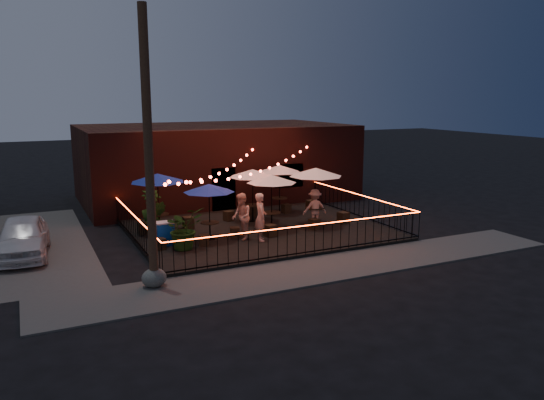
{
  "coord_description": "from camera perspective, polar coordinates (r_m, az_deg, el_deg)",
  "views": [
    {
      "loc": [
        -8.67,
        -17.41,
        5.56
      ],
      "look_at": [
        0.45,
        1.63,
        1.39
      ],
      "focal_mm": 35.0,
      "sensor_mm": 36.0,
      "label": 1
    }
  ],
  "objects": [
    {
      "name": "bistro_chair_3",
      "position": [
        22.2,
        -8.99,
        -2.43
      ],
      "size": [
        0.42,
        0.42,
        0.49
      ],
      "primitive_type": "cube",
      "rotation": [
        0.0,
        0.0,
        3.12
      ],
      "color": "black",
      "rests_on": "patio"
    },
    {
      "name": "bistro_chair_5",
      "position": [
        20.69,
        -0.2,
        -3.31
      ],
      "size": [
        0.46,
        0.46,
        0.47
      ],
      "primitive_type": "cube",
      "rotation": [
        0.0,
        0.0,
        3.32
      ],
      "color": "black",
      "rests_on": "patio"
    },
    {
      "name": "potted_shrub_a",
      "position": [
        19.18,
        -9.46,
        -3.01
      ],
      "size": [
        1.66,
        1.53,
        1.53
      ],
      "primitive_type": "imported",
      "rotation": [
        0.0,
        0.0,
        0.29
      ],
      "color": "#104112",
      "rests_on": "patio"
    },
    {
      "name": "patron_a",
      "position": [
        19.99,
        -1.23,
        -1.83
      ],
      "size": [
        0.59,
        0.75,
        1.83
      ],
      "primitive_type": "imported",
      "rotation": [
        0.0,
        0.0,
        1.32
      ],
      "color": "tan",
      "rests_on": "patio"
    },
    {
      "name": "bistro_chair_10",
      "position": [
        24.83,
        1.55,
        -0.92
      ],
      "size": [
        0.39,
        0.39,
        0.42
      ],
      "primitive_type": "cube",
      "rotation": [
        0.0,
        0.0,
        0.08
      ],
      "color": "black",
      "rests_on": "patio"
    },
    {
      "name": "cafe_table_5",
      "position": [
        24.67,
        0.82,
        3.33
      ],
      "size": [
        2.23,
        2.23,
        2.24
      ],
      "rotation": [
        0.0,
        0.0,
        0.1
      ],
      "color": "black",
      "rests_on": "patio"
    },
    {
      "name": "potted_shrub_c",
      "position": [
        23.03,
        -12.86,
        -0.77
      ],
      "size": [
        1.1,
        1.1,
        1.52
      ],
      "primitive_type": "imported",
      "rotation": [
        0.0,
        0.0,
        0.36
      ],
      "color": "#18410C",
      "rests_on": "patio"
    },
    {
      "name": "car_white",
      "position": [
        20.52,
        -25.26,
        -3.63
      ],
      "size": [
        2.01,
        4.22,
        1.39
      ],
      "primitive_type": "imported",
      "rotation": [
        0.0,
        0.0,
        -0.09
      ],
      "color": "white",
      "rests_on": "ground"
    },
    {
      "name": "festoon_lights",
      "position": [
        20.81,
        -3.72,
        2.74
      ],
      "size": [
        10.02,
        8.72,
        1.32
      ],
      "color": "#F53827",
      "rests_on": "ground"
    },
    {
      "name": "fence_front",
      "position": [
        18.34,
        3.63,
        -4.33
      ],
      "size": [
        10.0,
        0.04,
        1.04
      ],
      "color": "black",
      "rests_on": "patio"
    },
    {
      "name": "bistro_chair_0",
      "position": [
        19.39,
        -11.95,
        -4.66
      ],
      "size": [
        0.41,
        0.41,
        0.4
      ],
      "primitive_type": "cube",
      "rotation": [
        0.0,
        0.0,
        0.22
      ],
      "color": "black",
      "rests_on": "patio"
    },
    {
      "name": "bistro_chair_2",
      "position": [
        21.66,
        -13.66,
        -2.97
      ],
      "size": [
        0.41,
        0.41,
        0.47
      ],
      "primitive_type": "cube",
      "rotation": [
        0.0,
        0.0,
        0.03
      ],
      "color": "black",
      "rests_on": "patio"
    },
    {
      "name": "cafe_table_1",
      "position": [
        21.48,
        -12.22,
        2.26
      ],
      "size": [
        2.47,
        2.47,
        2.38
      ],
      "rotation": [
        0.0,
        0.0,
        0.16
      ],
      "color": "black",
      "rests_on": "patio"
    },
    {
      "name": "cafe_table_4",
      "position": [
        22.19,
        4.72,
        2.93
      ],
      "size": [
        2.79,
        2.79,
        2.46
      ],
      "rotation": [
        0.0,
        0.0,
        -0.3
      ],
      "color": "black",
      "rests_on": "patio"
    },
    {
      "name": "bistro_chair_9",
      "position": [
        23.06,
        7.67,
        -1.89
      ],
      "size": [
        0.47,
        0.47,
        0.48
      ],
      "primitive_type": "cube",
      "rotation": [
        0.0,
        0.0,
        3.32
      ],
      "color": "black",
      "rests_on": "patio"
    },
    {
      "name": "potted_shrub_b",
      "position": [
        21.12,
        -12.37,
        -1.97
      ],
      "size": [
        0.92,
        0.82,
        1.41
      ],
      "primitive_type": "imported",
      "rotation": [
        0.0,
        0.0,
        -0.29
      ],
      "color": "#163F0D",
      "rests_on": "patio"
    },
    {
      "name": "bistro_chair_4",
      "position": [
        20.57,
        -4.03,
        -3.51
      ],
      "size": [
        0.44,
        0.44,
        0.42
      ],
      "primitive_type": "cube",
      "rotation": [
        0.0,
        0.0,
        -0.29
      ],
      "color": "black",
      "rests_on": "patio"
    },
    {
      "name": "cafe_table_3",
      "position": [
        22.92,
        -2.1,
        2.83
      ],
      "size": [
        2.41,
        2.41,
        2.29
      ],
      "rotation": [
        0.0,
        0.0,
        -0.18
      ],
      "color": "black",
      "rests_on": "patio"
    },
    {
      "name": "cafe_table_2",
      "position": [
        21.5,
        -0.04,
        2.21
      ],
      "size": [
        2.61,
        2.61,
        2.26
      ],
      "rotation": [
        0.0,
        0.0,
        -0.34
      ],
      "color": "black",
      "rests_on": "patio"
    },
    {
      "name": "patio",
      "position": [
        21.95,
        -1.49,
        -3.31
      ],
      "size": [
        10.0,
        8.0,
        0.15
      ],
      "primitive_type": "cube",
      "color": "black",
      "rests_on": "ground"
    },
    {
      "name": "sidewalk",
      "position": [
        17.5,
        5.62,
        -7.33
      ],
      "size": [
        18.0,
        2.5,
        0.05
      ],
      "primitive_type": "cube",
      "color": "#45423F",
      "rests_on": "ground"
    },
    {
      "name": "ground",
      "position": [
        20.23,
        0.84,
        -4.79
      ],
      "size": [
        110.0,
        110.0,
        0.0
      ],
      "primitive_type": "plane",
      "color": "black",
      "rests_on": "ground"
    },
    {
      "name": "patron_c",
      "position": [
        22.3,
        4.62,
        -0.84
      ],
      "size": [
        1.1,
        0.74,
        1.57
      ],
      "primitive_type": "imported",
      "rotation": [
        0.0,
        0.0,
        2.98
      ],
      "color": "#D3A888",
      "rests_on": "patio"
    },
    {
      "name": "bistro_chair_8",
      "position": [
        21.9,
        4.57,
        -2.59
      ],
      "size": [
        0.44,
        0.44,
        0.43
      ],
      "primitive_type": "cube",
      "rotation": [
        0.0,
        0.0,
        0.25
      ],
      "color": "black",
      "rests_on": "patio"
    },
    {
      "name": "fence_left",
      "position": [
        20.35,
        -14.47,
        -3.12
      ],
      "size": [
        0.04,
        8.0,
        1.04
      ],
      "rotation": [
        0.0,
        0.0,
        1.57
      ],
      "color": "black",
      "rests_on": "patio"
    },
    {
      "name": "bistro_chair_7",
      "position": [
        24.07,
        -2.27,
        -1.26
      ],
      "size": [
        0.42,
        0.42,
        0.46
      ],
      "primitive_type": "cube",
      "rotation": [
        0.0,
        0.0,
        3.21
      ],
      "color": "black",
      "rests_on": "patio"
    },
    {
      "name": "utility_pole",
      "position": [
        15.24,
        -13.14,
        5.01
      ],
      "size": [
        0.26,
        0.26,
        8.0
      ],
      "primitive_type": "cylinder",
      "color": "#3B2318",
      "rests_on": "ground"
    },
    {
      "name": "bistro_chair_6",
      "position": [
        23.36,
        -4.68,
        -1.71
      ],
      "size": [
        0.45,
        0.45,
        0.44
      ],
      "primitive_type": "cube",
      "rotation": [
        0.0,
        0.0,
        0.27
      ],
      "color": "black",
      "rests_on": "patio"
    },
    {
      "name": "bistro_chair_1",
      "position": [
        19.61,
        -7.31,
        -4.31
      ],
      "size": [
        0.45,
        0.45,
        0.41
      ],
      "primitive_type": "cube",
      "rotation": [
        0.0,
        0.0,
        2.78
      ],
      "color": "black",
      "rests_on": "patio"
    },
    {
      "name": "cooler",
      "position": [
        19.86,
        -11.43,
        -3.53
      ],
      "size": [
        0.69,
        0.51,
        0.88
      ],
      "rotation": [
        0.0,
        0.0,
        -0.05
      ],
      "color": "#0944BF",
      "rests_on": "patio"
    },
    {
      "name": "fence_right",
      "position": [
        24.24,
        9.36,
        -0.64
      ],
      "size": [
        0.04,
        8.0,
        1.04
      ],
      "rotation": [
        0.0,
        0.0,
        1.57
      ],
      "color": "black",
      "rests_on": "patio"
    },
    {
      "name": "cafe_table_0",
      "position": [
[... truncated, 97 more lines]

